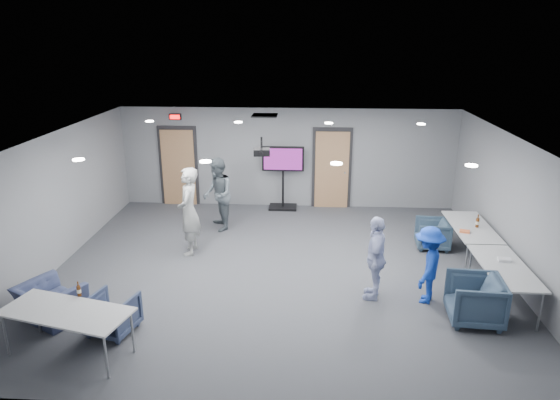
# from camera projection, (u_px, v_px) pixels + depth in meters

# --- Properties ---
(floor) EXTENTS (9.00, 9.00, 0.00)m
(floor) POSITION_uv_depth(u_px,v_px,m) (278.00, 269.00, 10.14)
(floor) COLOR #3B3D43
(floor) RESTS_ON ground
(ceiling) EXTENTS (9.00, 9.00, 0.00)m
(ceiling) POSITION_uv_depth(u_px,v_px,m) (278.00, 138.00, 9.28)
(ceiling) COLOR silver
(ceiling) RESTS_ON wall_back
(wall_back) EXTENTS (9.00, 0.02, 2.70)m
(wall_back) POSITION_uv_depth(u_px,v_px,m) (288.00, 158.00, 13.50)
(wall_back) COLOR slate
(wall_back) RESTS_ON floor
(wall_front) EXTENTS (9.00, 0.02, 2.70)m
(wall_front) POSITION_uv_depth(u_px,v_px,m) (257.00, 317.00, 5.92)
(wall_front) COLOR slate
(wall_front) RESTS_ON floor
(wall_left) EXTENTS (0.02, 8.00, 2.70)m
(wall_left) POSITION_uv_depth(u_px,v_px,m) (54.00, 202.00, 9.97)
(wall_left) COLOR slate
(wall_left) RESTS_ON floor
(wall_right) EXTENTS (0.02, 8.00, 2.70)m
(wall_right) POSITION_uv_depth(u_px,v_px,m) (515.00, 211.00, 9.45)
(wall_right) COLOR slate
(wall_right) RESTS_ON floor
(door_left) EXTENTS (1.06, 0.17, 2.24)m
(door_left) POSITION_uv_depth(u_px,v_px,m) (179.00, 167.00, 13.71)
(door_left) COLOR black
(door_left) RESTS_ON wall_back
(door_right) EXTENTS (1.06, 0.17, 2.24)m
(door_right) POSITION_uv_depth(u_px,v_px,m) (332.00, 169.00, 13.47)
(door_right) COLOR black
(door_right) RESTS_ON wall_back
(exit_sign) EXTENTS (0.32, 0.08, 0.16)m
(exit_sign) POSITION_uv_depth(u_px,v_px,m) (175.00, 117.00, 13.26)
(exit_sign) COLOR black
(exit_sign) RESTS_ON wall_back
(hvac_diffuser) EXTENTS (0.60, 0.60, 0.03)m
(hvac_diffuser) POSITION_uv_depth(u_px,v_px,m) (265.00, 115.00, 11.97)
(hvac_diffuser) COLOR black
(hvac_diffuser) RESTS_ON ceiling
(downlights) EXTENTS (6.18, 3.78, 0.02)m
(downlights) POSITION_uv_depth(u_px,v_px,m) (278.00, 139.00, 9.29)
(downlights) COLOR white
(downlights) RESTS_ON ceiling
(person_a) EXTENTS (0.49, 0.72, 1.91)m
(person_a) POSITION_uv_depth(u_px,v_px,m) (189.00, 211.00, 10.61)
(person_a) COLOR #9A9D9A
(person_a) RESTS_ON floor
(person_b) EXTENTS (0.91, 1.03, 1.77)m
(person_b) POSITION_uv_depth(u_px,v_px,m) (218.00, 194.00, 11.96)
(person_b) COLOR slate
(person_b) RESTS_ON floor
(person_c) EXTENTS (0.55, 0.97, 1.55)m
(person_c) POSITION_uv_depth(u_px,v_px,m) (376.00, 258.00, 8.84)
(person_c) COLOR #B4BEE7
(person_c) RESTS_ON floor
(person_d) EXTENTS (0.83, 1.04, 1.40)m
(person_d) POSITION_uv_depth(u_px,v_px,m) (428.00, 265.00, 8.72)
(person_d) COLOR #1B3EB1
(person_d) RESTS_ON floor
(chair_right_a) EXTENTS (0.77, 0.75, 0.65)m
(chair_right_a) POSITION_uv_depth(u_px,v_px,m) (432.00, 234.00, 11.06)
(chair_right_a) COLOR #324657
(chair_right_a) RESTS_ON floor
(chair_right_c) EXTENTS (0.92, 0.90, 0.78)m
(chair_right_c) POSITION_uv_depth(u_px,v_px,m) (475.00, 300.00, 8.19)
(chair_right_c) COLOR #394C63
(chair_right_c) RESTS_ON floor
(chair_front_a) EXTENTS (0.84, 0.85, 0.64)m
(chair_front_a) POSITION_uv_depth(u_px,v_px,m) (112.00, 314.00, 7.92)
(chair_front_a) COLOR #323C58
(chair_front_a) RESTS_ON floor
(chair_front_b) EXTENTS (1.25, 1.20, 0.63)m
(chair_front_b) POSITION_uv_depth(u_px,v_px,m) (51.00, 303.00, 8.26)
(chair_front_b) COLOR #384060
(chair_front_b) RESTS_ON floor
(table_right_a) EXTENTS (0.78, 1.87, 0.73)m
(table_right_a) POSITION_uv_depth(u_px,v_px,m) (471.00, 228.00, 10.42)
(table_right_a) COLOR silver
(table_right_a) RESTS_ON floor
(table_right_b) EXTENTS (0.76, 1.83, 0.73)m
(table_right_b) POSITION_uv_depth(u_px,v_px,m) (504.00, 269.00, 8.62)
(table_right_b) COLOR silver
(table_right_b) RESTS_ON floor
(table_front_left) EXTENTS (2.03, 1.23, 0.73)m
(table_front_left) POSITION_uv_depth(u_px,v_px,m) (66.00, 313.00, 7.24)
(table_front_left) COLOR silver
(table_front_left) RESTS_ON floor
(bottle_front) EXTENTS (0.06, 0.06, 0.24)m
(bottle_front) POSITION_uv_depth(u_px,v_px,m) (79.00, 291.00, 7.61)
(bottle_front) COLOR #51290E
(bottle_front) RESTS_ON table_front_left
(bottle_right) EXTENTS (0.07, 0.07, 0.28)m
(bottle_right) POSITION_uv_depth(u_px,v_px,m) (477.00, 223.00, 10.32)
(bottle_right) COLOR #51290E
(bottle_right) RESTS_ON table_right_a
(snack_box) EXTENTS (0.23, 0.19, 0.04)m
(snack_box) POSITION_uv_depth(u_px,v_px,m) (465.00, 231.00, 10.08)
(snack_box) COLOR #DD6637
(snack_box) RESTS_ON table_right_a
(wrapper) EXTENTS (0.24, 0.18, 0.05)m
(wrapper) POSITION_uv_depth(u_px,v_px,m) (504.00, 260.00, 8.80)
(wrapper) COLOR silver
(wrapper) RESTS_ON table_right_b
(tv_stand) EXTENTS (1.12, 0.53, 1.72)m
(tv_stand) POSITION_uv_depth(u_px,v_px,m) (283.00, 174.00, 13.38)
(tv_stand) COLOR black
(tv_stand) RESTS_ON floor
(projector) EXTENTS (0.34, 0.32, 0.35)m
(projector) POSITION_uv_depth(u_px,v_px,m) (262.00, 152.00, 9.52)
(projector) COLOR black
(projector) RESTS_ON ceiling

